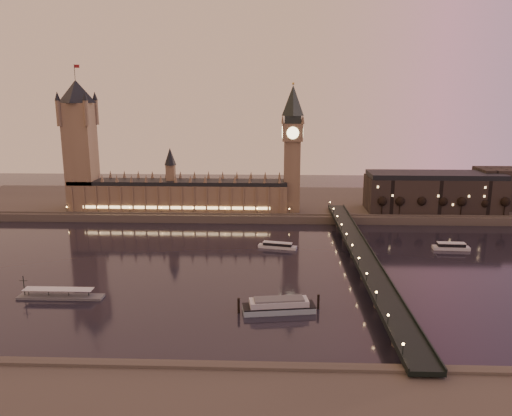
{
  "coord_description": "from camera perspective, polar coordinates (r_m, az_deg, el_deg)",
  "views": [
    {
      "loc": [
        39.52,
        -284.02,
        100.5
      ],
      "look_at": [
        27.76,
        35.0,
        27.77
      ],
      "focal_mm": 35.0,
      "sensor_mm": 36.0,
      "label": 1
    }
  ],
  "objects": [
    {
      "name": "ground",
      "position": [
        303.85,
        -5.52,
        -6.54
      ],
      "size": [
        700.0,
        700.0,
        0.0
      ],
      "primitive_type": "plane",
      "color": "black",
      "rests_on": "ground"
    },
    {
      "name": "far_embankment",
      "position": [
        459.58,
        0.88,
        0.58
      ],
      "size": [
        560.0,
        130.0,
        6.0
      ],
      "primitive_type": "cube",
      "color": "#423D35",
      "rests_on": "ground"
    },
    {
      "name": "palace_of_westminster",
      "position": [
        420.22,
        -8.86,
        1.87
      ],
      "size": [
        180.0,
        26.62,
        52.0
      ],
      "color": "brown",
      "rests_on": "ground"
    },
    {
      "name": "victoria_tower",
      "position": [
        436.68,
        -19.5,
        7.55
      ],
      "size": [
        31.68,
        31.68,
        118.0
      ],
      "color": "brown",
      "rests_on": "ground"
    },
    {
      "name": "big_ben",
      "position": [
        406.91,
        4.18,
        7.65
      ],
      "size": [
        17.68,
        17.68,
        104.0
      ],
      "color": "brown",
      "rests_on": "ground"
    },
    {
      "name": "westminster_bridge",
      "position": [
        303.98,
        11.93,
        -5.66
      ],
      "size": [
        13.2,
        260.0,
        15.3
      ],
      "color": "black",
      "rests_on": "ground"
    },
    {
      "name": "city_block",
      "position": [
        449.96,
        22.29,
        1.85
      ],
      "size": [
        155.0,
        45.0,
        34.0
      ],
      "color": "black",
      "rests_on": "ground"
    },
    {
      "name": "bare_tree_0",
      "position": [
        410.93,
        14.08,
        0.63
      ],
      "size": [
        6.82,
        6.82,
        13.87
      ],
      "color": "black",
      "rests_on": "ground"
    },
    {
      "name": "bare_tree_1",
      "position": [
        414.61,
        16.28,
        0.61
      ],
      "size": [
        6.82,
        6.82,
        13.87
      ],
      "color": "black",
      "rests_on": "ground"
    },
    {
      "name": "bare_tree_2",
      "position": [
        418.89,
        18.43,
        0.58
      ],
      "size": [
        6.82,
        6.82,
        13.87
      ],
      "color": "black",
      "rests_on": "ground"
    },
    {
      "name": "bare_tree_3",
      "position": [
        423.75,
        20.54,
        0.56
      ],
      "size": [
        6.82,
        6.82,
        13.87
      ],
      "color": "black",
      "rests_on": "ground"
    },
    {
      "name": "bare_tree_4",
      "position": [
        429.17,
        22.59,
        0.53
      ],
      "size": [
        6.82,
        6.82,
        13.87
      ],
      "color": "black",
      "rests_on": "ground"
    },
    {
      "name": "bare_tree_5",
      "position": [
        435.12,
        24.59,
        0.51
      ],
      "size": [
        6.82,
        6.82,
        13.87
      ],
      "color": "black",
      "rests_on": "ground"
    },
    {
      "name": "bare_tree_6",
      "position": [
        441.6,
        26.54,
        0.48
      ],
      "size": [
        6.82,
        6.82,
        13.87
      ],
      "color": "black",
      "rests_on": "ground"
    },
    {
      "name": "cruise_boat_a",
      "position": [
        334.95,
        2.47,
        -4.31
      ],
      "size": [
        26.4,
        11.04,
        4.13
      ],
      "rotation": [
        0.0,
        0.0,
        -0.22
      ],
      "color": "silver",
      "rests_on": "ground"
    },
    {
      "name": "cruise_boat_c",
      "position": [
        356.32,
        21.4,
        -4.11
      ],
      "size": [
        23.84,
        7.55,
        4.71
      ],
      "rotation": [
        0.0,
        0.0,
        -0.05
      ],
      "color": "silver",
      "rests_on": "ground"
    },
    {
      "name": "moored_barge",
      "position": [
        240.46,
        2.63,
        -11.09
      ],
      "size": [
        39.03,
        14.44,
        7.23
      ],
      "rotation": [
        0.0,
        0.0,
        0.15
      ],
      "color": "#92AEBA",
      "rests_on": "ground"
    },
    {
      "name": "pontoon_pier",
      "position": [
        274.57,
        -21.45,
        -9.3
      ],
      "size": [
        43.15,
        7.19,
        11.51
      ],
      "color": "#595B5E",
      "rests_on": "ground"
    }
  ]
}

